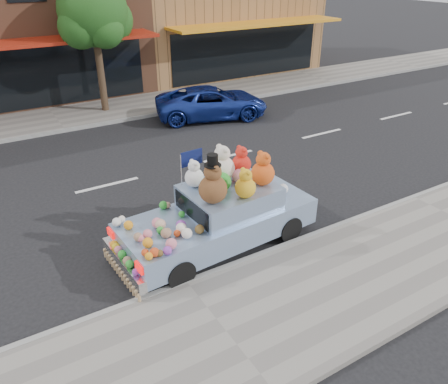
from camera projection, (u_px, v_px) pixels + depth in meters
ground at (107, 185)px, 12.31m from camera, size 120.00×120.00×0.00m
near_sidewalk at (226, 334)px, 7.37m from camera, size 60.00×3.00×0.12m
far_sidewalk at (56, 119)px, 17.20m from camera, size 60.00×3.00×0.12m
near_kerb at (187, 283)px, 8.50m from camera, size 60.00×0.12×0.13m
far_kerb at (65, 130)px, 16.06m from camera, size 60.00×0.12×0.13m
storefront_mid at (15, 9)px, 19.65m from camera, size 10.00×9.80×7.30m
street_tree at (94, 17)px, 16.44m from camera, size 3.00×2.70×5.22m
car_blue at (212, 103)px, 17.28m from camera, size 4.81×3.24×1.22m
art_car at (220, 212)px, 9.42m from camera, size 4.58×2.02×2.38m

